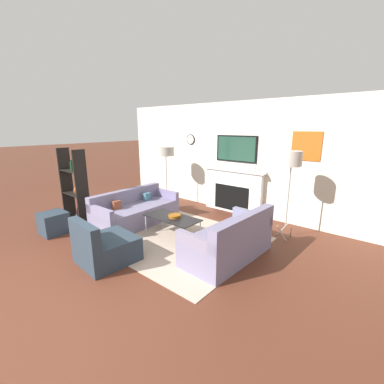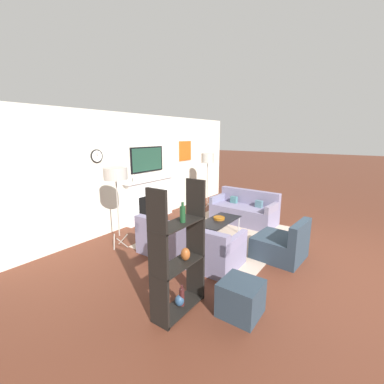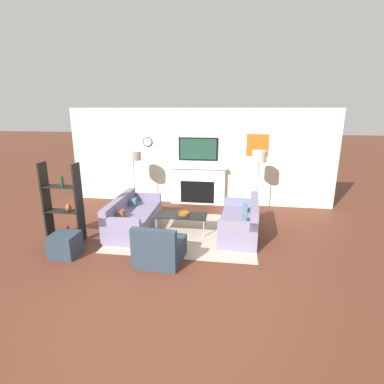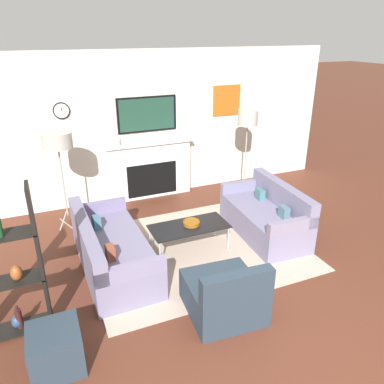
{
  "view_description": "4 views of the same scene",
  "coord_description": "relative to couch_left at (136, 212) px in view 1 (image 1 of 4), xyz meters",
  "views": [
    {
      "loc": [
        3.24,
        -0.78,
        2.11
      ],
      "look_at": [
        -0.01,
        3.07,
        0.82
      ],
      "focal_mm": 24.0,
      "sensor_mm": 36.0,
      "label": 1
    },
    {
      "loc": [
        -4.69,
        0.0,
        2.19
      ],
      "look_at": [
        -0.13,
        3.24,
        0.95
      ],
      "focal_mm": 24.0,
      "sensor_mm": 36.0,
      "label": 2
    },
    {
      "loc": [
        1.07,
        -3.58,
        2.69
      ],
      "look_at": [
        0.12,
        2.76,
        0.89
      ],
      "focal_mm": 28.0,
      "sensor_mm": 36.0,
      "label": 3
    },
    {
      "loc": [
        -1.89,
        -1.8,
        2.99
      ],
      "look_at": [
        0.13,
        2.97,
        0.74
      ],
      "focal_mm": 35.0,
      "sensor_mm": 36.0,
      "label": 4
    }
  ],
  "objects": [
    {
      "name": "armchair",
      "position": [
        0.99,
        -1.38,
        -0.02
      ],
      "size": [
        0.85,
        0.88,
        0.74
      ],
      "color": "#283541",
      "rests_on": "ground_plane"
    },
    {
      "name": "ottoman",
      "position": [
        -0.82,
        -1.42,
        -0.05
      ],
      "size": [
        0.48,
        0.48,
        0.44
      ],
      "color": "#283541",
      "rests_on": "ground_plane"
    },
    {
      "name": "couch_left",
      "position": [
        0.0,
        0.0,
        0.0
      ],
      "size": [
        0.87,
        1.91,
        0.74
      ],
      "color": "slate",
      "rests_on": "ground_plane"
    },
    {
      "name": "ground_plane",
      "position": [
        1.22,
        -2.56,
        -0.27
      ],
      "size": [
        60.0,
        60.0,
        0.0
      ],
      "primitive_type": "plane",
      "color": "#562B1C"
    },
    {
      "name": "couch_right",
      "position": [
        2.45,
        -0.0,
        0.02
      ],
      "size": [
        0.85,
        1.64,
        0.81
      ],
      "color": "slate",
      "rests_on": "ground_plane"
    },
    {
      "name": "decorative_bowl",
      "position": [
        1.18,
        0.03,
        0.17
      ],
      "size": [
        0.25,
        0.25,
        0.06
      ],
      "color": "brown",
      "rests_on": "coffee_table"
    },
    {
      "name": "coffee_table",
      "position": [
        1.14,
        0.0,
        0.11
      ],
      "size": [
        1.12,
        0.53,
        0.41
      ],
      "color": "black",
      "rests_on": "ground_plane"
    },
    {
      "name": "area_rug",
      "position": [
        1.22,
        0.0,
        -0.26
      ],
      "size": [
        3.06,
        2.5,
        0.01
      ],
      "color": "tan",
      "rests_on": "ground_plane"
    },
    {
      "name": "fireplace_wall",
      "position": [
        1.23,
        2.21,
        0.96
      ],
      "size": [
        7.52,
        0.28,
        2.7
      ],
      "color": "beige",
      "rests_on": "ground_plane"
    },
    {
      "name": "floor_lamp_left",
      "position": [
        -0.41,
        1.38,
        1.2
      ],
      "size": [
        0.44,
        0.44,
        1.61
      ],
      "color": "#9E998E",
      "rests_on": "ground_plane"
    },
    {
      "name": "shelf_unit",
      "position": [
        -1.19,
        -0.75,
        0.47
      ],
      "size": [
        0.77,
        0.28,
        1.65
      ],
      "color": "black",
      "rests_on": "ground_plane"
    },
    {
      "name": "floor_lamp_right",
      "position": [
        2.85,
        1.38,
        1.25
      ],
      "size": [
        0.36,
        0.36,
        1.69
      ],
      "color": "#9E998E",
      "rests_on": "ground_plane"
    }
  ]
}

